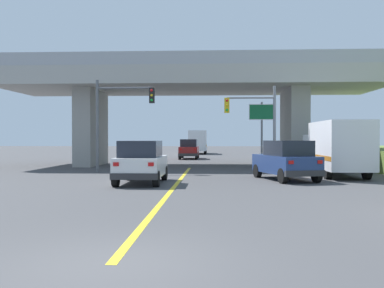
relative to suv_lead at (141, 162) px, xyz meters
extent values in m
plane|color=#424244|center=(1.68, 13.43, -1.01)|extent=(160.00, 160.00, 0.00)
cube|color=#A8A59E|center=(1.68, 13.43, 5.50)|extent=(28.60, 8.89, 1.28)
cube|color=#9A9891|center=(-6.20, 13.43, 1.92)|extent=(1.35, 5.34, 5.87)
cube|color=#9A9891|center=(9.57, 13.43, 1.92)|extent=(1.35, 5.34, 5.87)
cube|color=#9EA0A5|center=(1.68, 9.13, 6.59)|extent=(28.60, 0.20, 0.90)
cube|color=#9EA0A5|center=(1.68, 17.72, 6.59)|extent=(28.60, 0.20, 0.90)
cube|color=yellow|center=(1.68, -1.22, -1.01)|extent=(0.20, 23.96, 0.01)
cube|color=silver|center=(0.00, 0.11, -0.20)|extent=(2.00, 4.24, 0.90)
cube|color=#1E232D|center=(0.00, -0.21, 0.63)|extent=(1.76, 2.33, 0.76)
cube|color=#2D2D30|center=(0.00, -1.96, -0.51)|extent=(2.04, 0.20, 0.28)
cube|color=red|center=(-0.75, -2.03, 0.02)|extent=(0.24, 0.06, 0.16)
cube|color=red|center=(0.75, -2.03, 0.02)|extent=(0.24, 0.06, 0.16)
cylinder|color=black|center=(-0.90, 1.68, -0.65)|extent=(0.26, 0.72, 0.72)
cylinder|color=black|center=(0.90, 1.68, -0.65)|extent=(0.26, 0.72, 0.72)
cylinder|color=black|center=(-0.90, -1.46, -0.65)|extent=(0.26, 0.72, 0.72)
cylinder|color=black|center=(0.90, -1.46, -0.65)|extent=(0.26, 0.72, 0.72)
cube|color=navy|center=(7.07, 2.10, -0.20)|extent=(3.05, 4.71, 0.90)
cube|color=#1E232D|center=(7.16, 1.78, 0.63)|extent=(2.30, 2.76, 0.76)
cube|color=#2D2D30|center=(7.65, 0.06, -0.51)|extent=(1.97, 0.73, 0.28)
cube|color=red|center=(6.97, -0.21, 0.02)|extent=(0.25, 0.12, 0.16)
cube|color=red|center=(8.37, 0.19, 0.02)|extent=(0.25, 0.12, 0.16)
cylinder|color=black|center=(5.79, 3.42, -0.65)|extent=(0.45, 0.76, 0.72)
cylinder|color=black|center=(7.47, 3.90, -0.65)|extent=(0.45, 0.76, 0.72)
cylinder|color=black|center=(6.67, 0.30, -0.65)|extent=(0.45, 0.76, 0.72)
cylinder|color=black|center=(8.36, 0.77, -0.65)|extent=(0.45, 0.76, 0.72)
cube|color=silver|center=(10.34, 7.50, 0.39)|extent=(2.20, 2.00, 1.90)
cube|color=silver|center=(10.34, 3.87, 0.74)|extent=(2.31, 5.25, 2.61)
cube|color=#B26619|center=(10.34, 3.87, 0.09)|extent=(2.33, 5.15, 0.24)
cylinder|color=black|center=(9.34, 7.50, -0.56)|extent=(0.30, 0.90, 0.90)
cylinder|color=black|center=(11.34, 7.50, -0.56)|extent=(0.30, 0.90, 0.90)
cylinder|color=black|center=(9.34, 2.56, -0.56)|extent=(0.30, 0.90, 0.90)
cylinder|color=black|center=(11.34, 2.56, -0.56)|extent=(0.30, 0.90, 0.90)
cube|color=maroon|center=(0.87, 24.47, -0.20)|extent=(1.86, 4.68, 0.90)
cube|color=#1E232D|center=(0.87, 24.12, 0.63)|extent=(1.63, 2.58, 0.76)
cube|color=#2D2D30|center=(0.87, 22.17, -0.51)|extent=(1.89, 0.20, 0.28)
cube|color=red|center=(0.17, 22.10, 0.02)|extent=(0.24, 0.06, 0.16)
cube|color=red|center=(1.56, 22.10, 0.02)|extent=(0.24, 0.06, 0.16)
cylinder|color=black|center=(0.04, 26.26, -0.65)|extent=(0.26, 0.72, 0.72)
cylinder|color=black|center=(1.70, 26.26, -0.65)|extent=(0.26, 0.72, 0.72)
cylinder|color=black|center=(0.04, 22.67, -0.65)|extent=(0.26, 0.72, 0.72)
cylinder|color=black|center=(1.70, 22.67, -0.65)|extent=(0.26, 0.72, 0.72)
cylinder|color=slate|center=(7.27, 7.53, 1.71)|extent=(0.18, 0.18, 5.45)
cylinder|color=slate|center=(5.76, 7.53, 3.70)|extent=(3.02, 0.12, 0.12)
cube|color=gold|center=(4.25, 7.53, 3.22)|extent=(0.32, 0.26, 0.96)
sphere|color=red|center=(4.25, 7.38, 3.52)|extent=(0.16, 0.16, 0.16)
sphere|color=gold|center=(4.25, 7.38, 3.22)|extent=(0.16, 0.16, 0.16)
sphere|color=green|center=(4.25, 7.38, 2.92)|extent=(0.16, 0.16, 0.16)
cylinder|color=#56595E|center=(-3.90, 6.66, 1.88)|extent=(0.18, 0.18, 5.79)
cylinder|color=#56595E|center=(-2.17, 6.66, 4.27)|extent=(3.46, 0.12, 0.12)
cube|color=black|center=(-0.45, 6.66, 3.79)|extent=(0.32, 0.26, 0.96)
sphere|color=red|center=(-0.45, 6.51, 4.09)|extent=(0.16, 0.16, 0.16)
sphere|color=gold|center=(-0.45, 6.51, 3.79)|extent=(0.16, 0.16, 0.16)
sphere|color=green|center=(-0.45, 6.51, 3.49)|extent=(0.16, 0.16, 0.16)
cylinder|color=slate|center=(6.80, 10.58, 1.33)|extent=(0.14, 0.14, 4.69)
cube|color=#146638|center=(6.80, 10.52, 2.97)|extent=(1.72, 0.08, 1.01)
cube|color=white|center=(6.80, 10.51, 2.97)|extent=(1.80, 0.04, 1.09)
cube|color=silver|center=(1.25, 41.51, 0.39)|extent=(2.20, 2.00, 1.90)
cube|color=silver|center=(1.25, 38.07, 0.78)|extent=(2.31, 4.89, 2.68)
cube|color=#B26619|center=(1.25, 38.07, 0.11)|extent=(2.33, 4.79, 0.24)
cylinder|color=black|center=(0.25, 41.51, -0.56)|extent=(0.30, 0.90, 0.90)
cylinder|color=black|center=(2.25, 41.51, -0.56)|extent=(0.30, 0.90, 0.90)
cylinder|color=black|center=(0.25, 36.85, -0.56)|extent=(0.30, 0.90, 0.90)
cylinder|color=black|center=(2.25, 36.85, -0.56)|extent=(0.30, 0.90, 0.90)
camera|label=1|loc=(3.43, -20.46, 1.14)|focal=40.91mm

